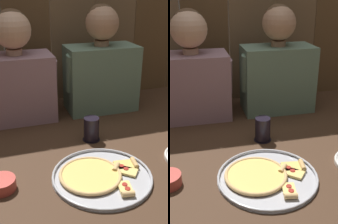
# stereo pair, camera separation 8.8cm
# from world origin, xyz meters

# --- Properties ---
(ground_plane) EXTENTS (3.20, 3.20, 0.00)m
(ground_plane) POSITION_xyz_m (0.00, 0.00, 0.00)
(ground_plane) COLOR #422B1C
(pizza_tray) EXTENTS (0.39, 0.39, 0.03)m
(pizza_tray) POSITION_xyz_m (-0.01, -0.12, 0.01)
(pizza_tray) COLOR #B2B2B7
(pizza_tray) RESTS_ON ground
(drinking_glass) EXTENTS (0.08, 0.08, 0.11)m
(drinking_glass) POSITION_xyz_m (0.06, 0.17, 0.06)
(drinking_glass) COLOR black
(drinking_glass) RESTS_ON ground
(dipping_bowl) EXTENTS (0.10, 0.10, 0.04)m
(dipping_bowl) POSITION_xyz_m (-0.37, -0.08, 0.02)
(dipping_bowl) COLOR #CC4C42
(dipping_bowl) RESTS_ON ground
(diner_left) EXTENTS (0.41, 0.24, 0.58)m
(diner_left) POSITION_xyz_m (-0.24, 0.52, 0.26)
(diner_left) COLOR gray
(diner_left) RESTS_ON ground
(diner_right) EXTENTS (0.44, 0.22, 0.59)m
(diner_right) POSITION_xyz_m (0.24, 0.52, 0.26)
(diner_right) COLOR slate
(diner_right) RESTS_ON ground
(wooden_backdrop_wall) EXTENTS (2.19, 0.03, 1.15)m
(wooden_backdrop_wall) POSITION_xyz_m (-0.00, 0.76, 0.58)
(wooden_backdrop_wall) COLOR brown
(wooden_backdrop_wall) RESTS_ON ground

